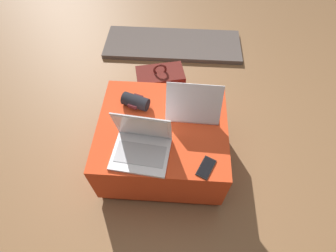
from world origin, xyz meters
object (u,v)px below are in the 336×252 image
laptop_far (193,106)px  backpack (160,90)px  cell_phone (206,167)px  laptop_near (141,145)px  wrist_brace (136,101)px

laptop_far → backpack: 0.54m
cell_phone → laptop_near: bearing=-168.9°
laptop_far → wrist_brace: laptop_far is taller
backpack → laptop_near: bearing=72.7°
laptop_far → wrist_brace: bearing=-1.2°
laptop_near → wrist_brace: size_ratio=1.84×
laptop_near → cell_phone: bearing=-8.7°
laptop_far → backpack: laptop_far is taller
cell_phone → backpack: backpack is taller
backpack → wrist_brace: 0.47m
laptop_near → wrist_brace: bearing=109.4°
cell_phone → wrist_brace: 0.62m
laptop_far → laptop_near: bearing=48.6°
laptop_near → cell_phone: (0.37, -0.10, -0.05)m
backpack → wrist_brace: wrist_brace is taller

